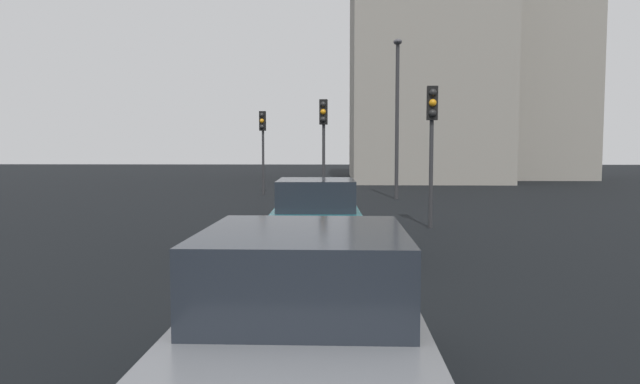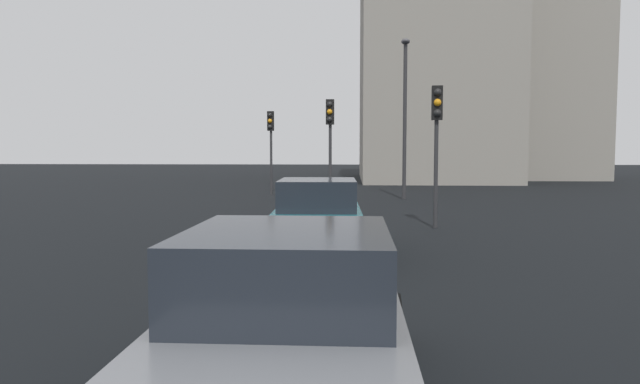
# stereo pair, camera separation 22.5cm
# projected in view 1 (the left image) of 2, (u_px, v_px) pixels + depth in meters

# --- Properties ---
(car_teal_lead) EXTENTS (4.37, 2.06, 1.52)m
(car_teal_lead) POSITION_uv_depth(u_px,v_px,m) (316.00, 217.00, 12.06)
(car_teal_lead) COLOR #19606B
(car_teal_lead) RESTS_ON ground_plane
(car_grey_second) EXTENTS (4.17, 2.01, 1.51)m
(car_grey_second) POSITION_uv_depth(u_px,v_px,m) (306.00, 322.00, 4.73)
(car_grey_second) COLOR slate
(car_grey_second) RESTS_ON ground_plane
(traffic_light_near_left) EXTENTS (0.32, 0.30, 3.93)m
(traffic_light_near_left) POSITION_uv_depth(u_px,v_px,m) (323.00, 130.00, 21.06)
(traffic_light_near_left) COLOR #2D2D30
(traffic_light_near_left) RESTS_ON ground_plane
(traffic_light_near_right) EXTENTS (0.33, 0.31, 3.90)m
(traffic_light_near_right) POSITION_uv_depth(u_px,v_px,m) (263.00, 135.00, 27.02)
(traffic_light_near_right) COLOR #2D2D30
(traffic_light_near_right) RESTS_ON ground_plane
(traffic_light_far_left) EXTENTS (0.32, 0.29, 3.81)m
(traffic_light_far_left) POSITION_uv_depth(u_px,v_px,m) (432.00, 126.00, 15.55)
(traffic_light_far_left) COLOR #2D2D30
(traffic_light_far_left) RESTS_ON ground_plane
(street_lamp_kerbside) EXTENTS (0.56, 0.36, 6.77)m
(street_lamp_kerbside) POSITION_uv_depth(u_px,v_px,m) (397.00, 105.00, 24.71)
(street_lamp_kerbside) COLOR #2D2D30
(street_lamp_kerbside) RESTS_ON ground_plane
(building_facade_left) EXTENTS (9.26, 8.01, 17.50)m
(building_facade_left) POSITION_uv_depth(u_px,v_px,m) (523.00, 60.00, 43.34)
(building_facade_left) COLOR gray
(building_facade_left) RESTS_ON ground_plane
(building_facade_center) EXTENTS (14.88, 9.66, 17.45)m
(building_facade_center) POSITION_uv_depth(u_px,v_px,m) (420.00, 56.00, 41.30)
(building_facade_center) COLOR gray
(building_facade_center) RESTS_ON ground_plane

